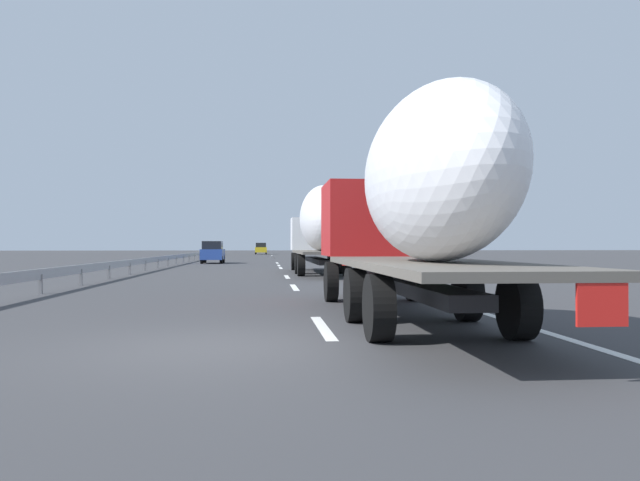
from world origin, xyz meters
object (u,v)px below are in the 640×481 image
at_px(truck_lead, 320,225).
at_px(truck_trailing, 414,201).
at_px(car_blue_sedan, 213,252).
at_px(car_yellow_coupe, 261,249).
at_px(road_sign, 334,238).

bearing_deg(truck_lead, truck_trailing, -180.00).
height_order(truck_trailing, car_blue_sedan, truck_trailing).
bearing_deg(truck_lead, car_yellow_coupe, 2.80).
distance_m(truck_lead, car_blue_sedan, 20.81).
bearing_deg(road_sign, car_blue_sedan, 98.77).
relative_size(car_yellow_coupe, road_sign, 1.42).
bearing_deg(car_blue_sedan, road_sign, -81.23).
distance_m(car_yellow_coupe, road_sign, 49.84).
relative_size(truck_lead, car_blue_sedan, 3.37).
bearing_deg(road_sign, truck_trailing, 175.67).
height_order(truck_lead, car_yellow_coupe, truck_lead).
relative_size(car_blue_sedan, road_sign, 1.31).
relative_size(car_yellow_coupe, car_blue_sedan, 1.08).
xyz_separation_m(car_yellow_coupe, car_blue_sedan, (-50.96, 3.63, -0.03)).
distance_m(truck_lead, road_sign, 21.31).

